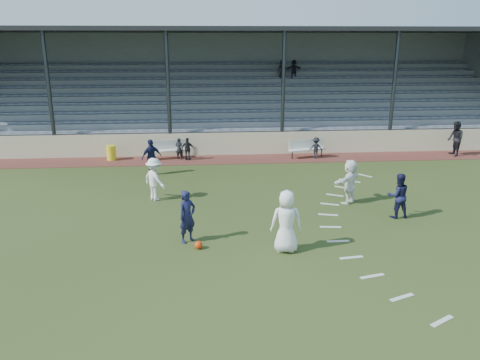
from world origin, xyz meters
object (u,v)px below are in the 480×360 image
football (198,245)px  official (455,139)px  player_white_lead (286,221)px  trash_bin (111,153)px  bench_right (307,147)px  player_navy_lead (187,217)px  bench_left (166,148)px

football → official: bearing=37.9°
player_white_lead → trash_bin: bearing=-53.8°
bench_right → official: (7.92, -0.27, 0.35)m
trash_bin → football: bearing=-67.6°
player_white_lead → football: bearing=-3.5°
football → player_white_lead: player_white_lead is taller
player_navy_lead → official: size_ratio=0.90×
bench_left → player_navy_lead: (1.40, -10.57, 0.24)m
official → football: bearing=-49.8°
official → player_white_lead: bearing=-43.0°
bench_left → player_white_lead: player_white_lead is taller
player_navy_lead → official: (13.87, 9.97, 0.11)m
bench_right → player_navy_lead: size_ratio=1.24×
bench_left → trash_bin: (-2.80, -0.13, -0.19)m
official → trash_bin: bearing=-89.2°
trash_bin → player_navy_lead: size_ratio=0.46×
bench_right → player_white_lead: 11.56m
player_white_lead → player_navy_lead: size_ratio=1.14×
player_navy_lead → bench_left: bearing=57.6°
bench_left → bench_right: (7.35, -0.33, 0.00)m
bench_left → trash_bin: bench_left is taller
player_navy_lead → official: official is taller
bench_right → football: 12.18m
bench_right → player_white_lead: (-3.05, -11.14, 0.35)m
football → player_navy_lead: player_navy_lead is taller
football → official: 17.17m
player_white_lead → player_navy_lead: player_white_lead is taller
trash_bin → official: 18.08m
trash_bin → player_navy_lead: 11.27m
bench_right → football: (-5.62, -10.80, -0.46)m
football → bench_right: bearing=62.5°
trash_bin → official: (18.07, -0.47, 0.54)m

